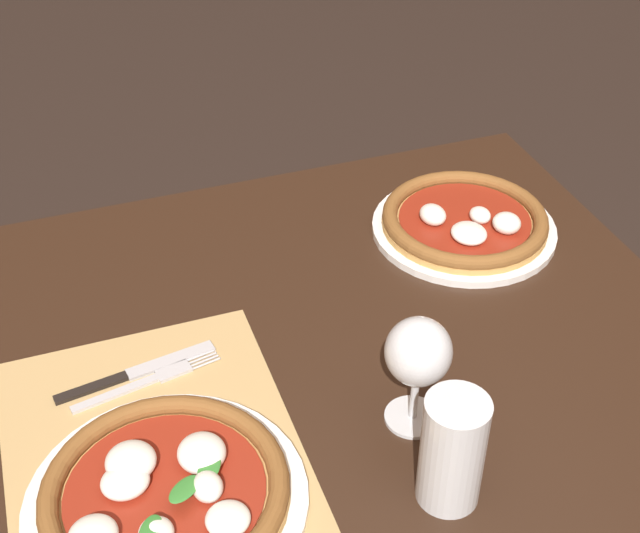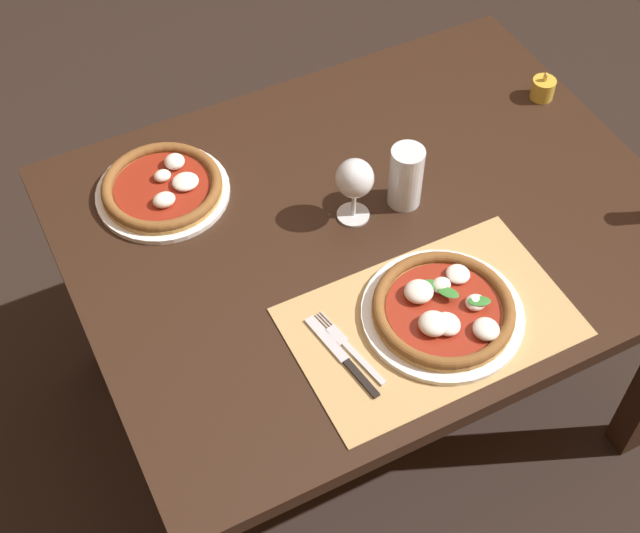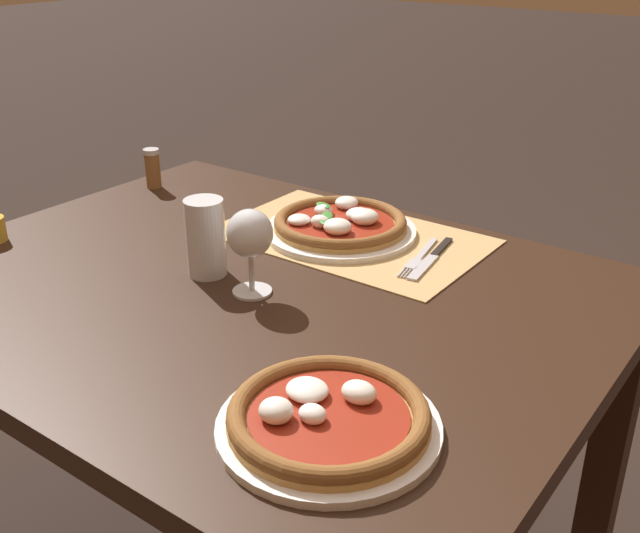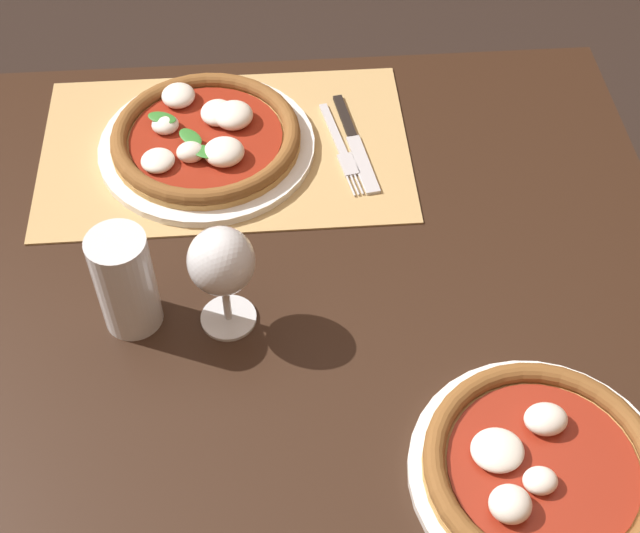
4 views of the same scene
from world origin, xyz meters
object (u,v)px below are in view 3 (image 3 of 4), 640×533
Objects in this scene: wine_glass at (250,237)px; knife at (431,258)px; pizza_far at (328,418)px; pepper_shaker at (153,168)px; fork at (419,258)px; pizza_near at (340,224)px; pint_glass at (206,239)px.

knife is (-0.19, -0.31, -0.10)m from wine_glass.
wine_glass is at bearing 58.41° from knife.
knife is at bearing -74.85° from pizza_far.
pepper_shaker reaches higher than pizza_far.
pizza_near is at bearing -4.88° from fork.
pizza_far is 1.88× the size of wine_glass.
fork is (0.17, -0.54, -0.01)m from pizza_far.
pizza_near reaches higher than pizza_far.
pizza_far reaches higher than knife.
fork is at bearing -134.99° from pint_glass.
knife is at bearing -179.04° from pepper_shaker.
pizza_near is 0.22m from knife.
pepper_shaker reaches higher than pizza_near.
pint_glass is 0.54m from pepper_shaker.
pizza_near is 3.27× the size of pepper_shaker.
pizza_near is 1.09× the size of pizza_far.
wine_glass is 1.07× the size of pint_glass.
pint_glass reaches higher than knife.
pepper_shaker reaches higher than knife.
pizza_far is 3.00× the size of pepper_shaker.
pizza_near is at bearing -178.02° from pepper_shaker.
pizza_far is at bearing 144.47° from wine_glass.
pint_glass is (0.45, -0.25, 0.05)m from pizza_far.
pepper_shaker is at bearing 0.16° from fork.
pizza_near is at bearing -84.66° from wine_glass.
pizza_far reaches higher than fork.
fork is 2.06× the size of pepper_shaker.
pint_glass reaches higher than pepper_shaker.
pepper_shaker is at bearing -31.86° from pint_glass.
pizza_far is at bearing 149.59° from pepper_shaker.
fork is 0.02m from knife.
pizza_near reaches higher than fork.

